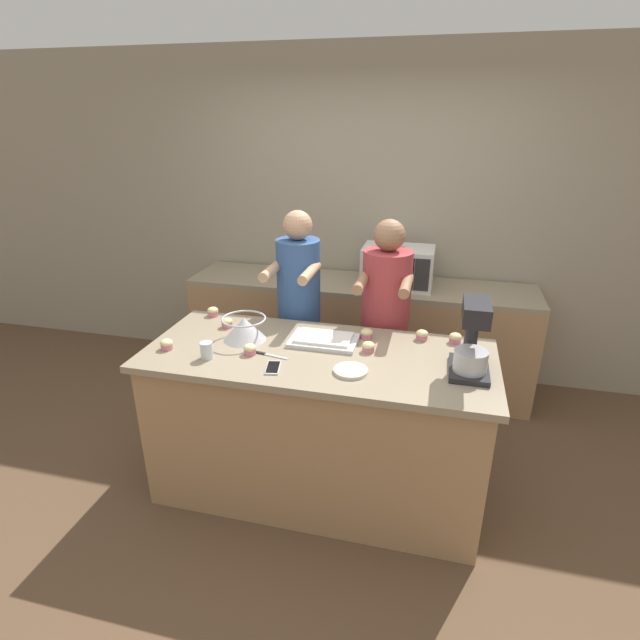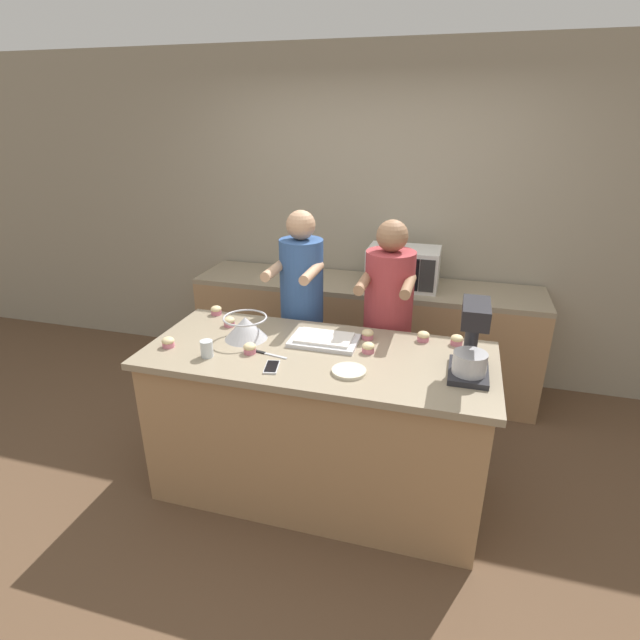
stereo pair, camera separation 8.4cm
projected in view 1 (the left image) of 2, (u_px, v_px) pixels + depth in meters
The scene contains 22 objects.
ground_plane at pixel (318, 485), 3.16m from camera, with size 16.00×16.00×0.00m, color brown.
back_wall at pixel (369, 220), 4.20m from camera, with size 10.00×0.06×2.70m.
island_counter at pixel (318, 422), 2.98m from camera, with size 1.96×0.84×0.94m.
back_counter at pixel (358, 333), 4.23m from camera, with size 2.80×0.60×0.91m.
person_left at pixel (299, 320), 3.44m from camera, with size 0.31×0.49×1.62m.
person_right at pixel (384, 332), 3.31m from camera, with size 0.33×0.50×1.59m.
stand_mixer at pixel (472, 342), 2.52m from camera, with size 0.20×0.30×0.40m.
mixing_bowl at pixel (244, 328), 2.93m from camera, with size 0.26×0.26×0.14m.
baking_tray at pixel (323, 340), 2.91m from camera, with size 0.39×0.25×0.04m.
microwave_oven at pixel (398, 267), 3.93m from camera, with size 0.55×0.36×0.31m.
cell_phone at pixel (273, 368), 2.62m from camera, with size 0.10×0.15×0.01m.
drinking_glass at pixel (207, 350), 2.72m from camera, with size 0.07×0.07×0.09m.
small_plate at pixel (351, 371), 2.58m from camera, with size 0.18×0.18×0.02m.
knife at pixel (268, 355), 2.77m from camera, with size 0.22×0.06×0.01m.
cupcake_0 at pixel (367, 334), 2.97m from camera, with size 0.07×0.07×0.06m.
cupcake_1 at pixel (227, 323), 3.12m from camera, with size 0.07×0.07×0.06m.
cupcake_2 at pixel (368, 347), 2.80m from camera, with size 0.07×0.07×0.06m.
cupcake_3 at pixel (167, 344), 2.83m from camera, with size 0.07×0.07×0.06m.
cupcake_4 at pixel (455, 338), 2.91m from camera, with size 0.07×0.07×0.06m.
cupcake_5 at pixel (250, 349), 2.77m from camera, with size 0.07×0.07×0.06m.
cupcake_6 at pixel (213, 312), 3.29m from camera, with size 0.07×0.07×0.06m.
cupcake_7 at pixel (422, 335), 2.95m from camera, with size 0.07×0.07×0.06m.
Camera 1 is at (0.62, -2.44, 2.18)m, focal length 28.00 mm.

